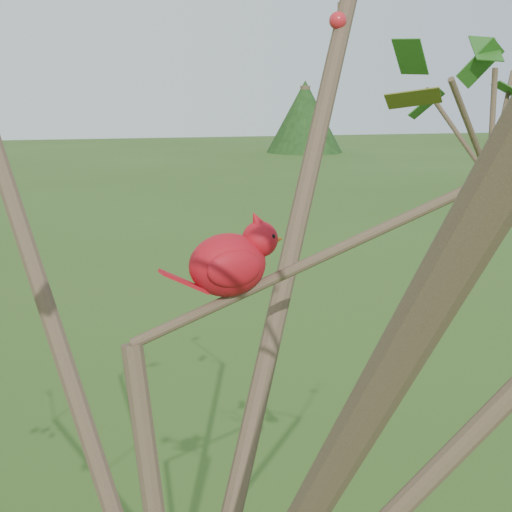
# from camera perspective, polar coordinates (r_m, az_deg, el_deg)

# --- Properties ---
(crabapple_tree) EXTENTS (2.35, 2.05, 2.95)m
(crabapple_tree) POSITION_cam_1_polar(r_m,az_deg,el_deg) (1.01, -5.24, 0.26)
(crabapple_tree) COLOR #402D22
(crabapple_tree) RESTS_ON ground
(cardinal) EXTENTS (0.21, 0.12, 0.15)m
(cardinal) POSITION_cam_1_polar(r_m,az_deg,el_deg) (1.14, -1.96, -0.42)
(cardinal) COLOR red
(cardinal) RESTS_ON ground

